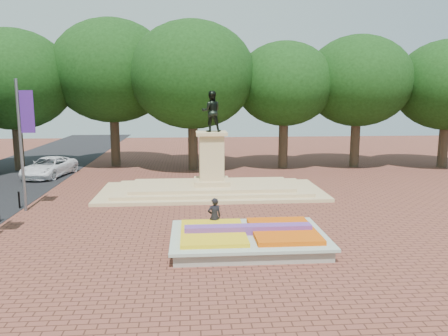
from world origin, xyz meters
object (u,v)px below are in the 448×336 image
Objects in this scene: monument at (212,179)px; flower_bed at (249,238)px; van at (49,167)px; pedestrian at (214,217)px.

flower_bed is at bearing -84.13° from monument.
van is 19.03m from pedestrian.
flower_bed is 10.07m from monument.
monument reaches higher than flower_bed.
van is at bearing -63.47° from pedestrian.
pedestrian is at bearing -40.29° from van.
monument is (-1.03, 10.00, 0.50)m from flower_bed.
pedestrian is (-0.30, -8.37, -0.04)m from monument.
monument reaches higher than van.
pedestrian reaches higher than flower_bed.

